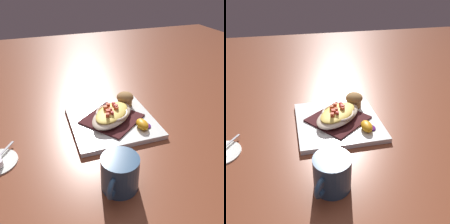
# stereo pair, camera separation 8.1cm
# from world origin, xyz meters

# --- Properties ---
(ground_plane) EXTENTS (2.60, 2.60, 0.00)m
(ground_plane) POSITION_xyz_m (0.00, 0.00, 0.00)
(ground_plane) COLOR brown
(square_plate) EXTENTS (0.28, 0.28, 0.02)m
(square_plate) POSITION_xyz_m (0.00, 0.00, 0.01)
(square_plate) COLOR white
(square_plate) RESTS_ON ground_plane
(folded_napkin) EXTENTS (0.23, 0.23, 0.01)m
(folded_napkin) POSITION_xyz_m (0.00, 0.00, 0.02)
(folded_napkin) COLOR #3F181A
(folded_napkin) RESTS_ON square_plate
(gratin_dish) EXTENTS (0.21, 0.21, 0.04)m
(gratin_dish) POSITION_xyz_m (-0.00, 0.00, 0.04)
(gratin_dish) COLOR beige
(gratin_dish) RESTS_ON folded_napkin
(muffin) EXTENTS (0.06, 0.06, 0.05)m
(muffin) POSITION_xyz_m (0.08, 0.08, 0.04)
(muffin) COLOR #9D6A35
(muffin) RESTS_ON square_plate
(orange_garnish) EXTENTS (0.06, 0.07, 0.03)m
(orange_garnish) POSITION_xyz_m (0.08, -0.08, 0.03)
(orange_garnish) COLOR #4F1866
(orange_garnish) RESTS_ON square_plate
(coffee_mug) EXTENTS (0.10, 0.11, 0.09)m
(coffee_mug) POSITION_xyz_m (-0.07, -0.27, 0.04)
(coffee_mug) COLOR navy
(coffee_mug) RESTS_ON ground_plane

